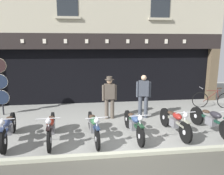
% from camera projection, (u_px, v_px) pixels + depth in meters
% --- Properties ---
extents(shop_facade, '(11.46, 4.42, 6.19)m').
position_uv_depth(shop_facade, '(104.00, 65.00, 11.93)').
color(shop_facade, black).
rests_on(shop_facade, ground).
extents(motorcycle_far_left, '(0.62, 2.08, 0.93)m').
position_uv_depth(motorcycle_far_left, '(8.00, 128.00, 6.20)').
color(motorcycle_far_left, black).
rests_on(motorcycle_far_left, ground).
extents(motorcycle_left, '(0.62, 2.01, 0.93)m').
position_uv_depth(motorcycle_left, '(51.00, 127.00, 6.25)').
color(motorcycle_left, black).
rests_on(motorcycle_left, ground).
extents(motorcycle_center_left, '(0.62, 2.06, 0.90)m').
position_uv_depth(motorcycle_center_left, '(94.00, 126.00, 6.40)').
color(motorcycle_center_left, black).
rests_on(motorcycle_center_left, ground).
extents(motorcycle_center, '(0.62, 2.02, 0.89)m').
position_uv_depth(motorcycle_center, '(134.00, 124.00, 6.60)').
color(motorcycle_center, black).
rests_on(motorcycle_center, ground).
extents(motorcycle_center_right, '(0.62, 1.97, 0.92)m').
position_uv_depth(motorcycle_center_right, '(175.00, 121.00, 6.78)').
color(motorcycle_center_right, black).
rests_on(motorcycle_center_right, ground).
extents(motorcycle_right, '(0.63, 2.01, 0.92)m').
position_uv_depth(motorcycle_right, '(212.00, 120.00, 6.90)').
color(motorcycle_right, black).
rests_on(motorcycle_right, ground).
extents(salesman_left, '(0.56, 0.35, 1.64)m').
position_uv_depth(salesman_left, '(109.00, 96.00, 8.12)').
color(salesman_left, brown).
rests_on(salesman_left, ground).
extents(shopkeeper_center, '(0.55, 0.29, 1.68)m').
position_uv_depth(shopkeeper_center, '(143.00, 94.00, 8.19)').
color(shopkeeper_center, '#3D424C').
rests_on(shopkeeper_center, ground).
extents(tyre_sign_pole, '(0.59, 0.06, 2.30)m').
position_uv_depth(tyre_sign_pole, '(0.00, 82.00, 8.44)').
color(tyre_sign_pole, '#232328').
rests_on(tyre_sign_pole, ground).
extents(advert_board_near, '(0.73, 0.03, 1.10)m').
position_uv_depth(advert_board_near, '(165.00, 70.00, 10.74)').
color(advert_board_near, silver).
extents(advert_board_far, '(0.75, 0.03, 1.10)m').
position_uv_depth(advert_board_far, '(185.00, 67.00, 10.85)').
color(advert_board_far, silver).
extents(leaning_bicycle, '(1.77, 0.59, 0.95)m').
position_uv_depth(leaning_bicycle, '(213.00, 99.00, 9.64)').
color(leaning_bicycle, black).
rests_on(leaning_bicycle, ground).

